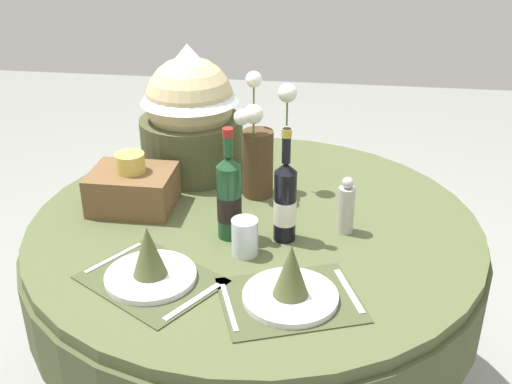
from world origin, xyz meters
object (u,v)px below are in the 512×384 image
at_px(place_setting_right, 291,285).
at_px(wine_bottle_left, 229,197).
at_px(dining_table, 255,259).
at_px(place_setting_left, 150,265).
at_px(tumbler_near_left, 244,237).
at_px(gift_tub_back_left, 190,108).
at_px(woven_basket_side_left, 133,187).
at_px(wine_bottle_centre, 285,201).
at_px(flower_vase, 259,148).
at_px(pepper_mill, 346,207).

bearing_deg(place_setting_right, wine_bottle_left, 125.09).
relative_size(place_setting_right, wine_bottle_left, 1.21).
distance_m(dining_table, place_setting_left, 0.46).
distance_m(place_setting_right, tumbler_near_left, 0.25).
xyz_separation_m(gift_tub_back_left, woven_basket_side_left, (-0.12, -0.30, -0.17)).
relative_size(wine_bottle_centre, gift_tub_back_left, 0.75).
bearing_deg(flower_vase, wine_bottle_left, -99.56).
bearing_deg(wine_bottle_centre, pepper_mill, 21.22).
xyz_separation_m(place_setting_right, gift_tub_back_left, (-0.42, 0.73, 0.19)).
height_order(place_setting_left, pepper_mill, pepper_mill).
height_order(tumbler_near_left, gift_tub_back_left, gift_tub_back_left).
height_order(dining_table, place_setting_right, place_setting_right).
height_order(wine_bottle_left, gift_tub_back_left, gift_tub_back_left).
distance_m(wine_bottle_centre, pepper_mill, 0.19).
xyz_separation_m(tumbler_near_left, gift_tub_back_left, (-0.27, 0.53, 0.18)).
distance_m(place_setting_right, gift_tub_back_left, 0.86).
xyz_separation_m(flower_vase, wine_bottle_centre, (0.11, -0.28, -0.04)).
bearing_deg(flower_vase, gift_tub_back_left, 149.56).
distance_m(place_setting_right, wine_bottle_left, 0.36).
bearing_deg(dining_table, wine_bottle_left, -119.45).
bearing_deg(woven_basket_side_left, place_setting_right, -38.47).
distance_m(wine_bottle_left, pepper_mill, 0.35).
relative_size(dining_table, place_setting_left, 3.31).
height_order(dining_table, wine_bottle_left, wine_bottle_left).
height_order(place_setting_left, tumbler_near_left, place_setting_left).
height_order(place_setting_right, wine_bottle_left, wine_bottle_left).
height_order(pepper_mill, woven_basket_side_left, woven_basket_side_left).
xyz_separation_m(dining_table, wine_bottle_centre, (0.10, -0.10, 0.27)).
relative_size(place_setting_left, wine_bottle_left, 1.26).
bearing_deg(place_setting_left, pepper_mill, 33.17).
bearing_deg(pepper_mill, dining_table, 173.84).
bearing_deg(woven_basket_side_left, gift_tub_back_left, 67.61).
bearing_deg(pepper_mill, woven_basket_side_left, 174.48).
bearing_deg(pepper_mill, tumbler_near_left, -149.58).
relative_size(tumbler_near_left, woven_basket_side_left, 0.41).
bearing_deg(dining_table, wine_bottle_centre, -43.67).
bearing_deg(place_setting_right, place_setting_left, 174.16).
relative_size(place_setting_left, tumbler_near_left, 3.99).
relative_size(dining_table, place_setting_right, 3.45).
relative_size(place_setting_right, flower_vase, 1.02).
height_order(wine_bottle_left, wine_bottle_centre, wine_bottle_centre).
bearing_deg(tumbler_near_left, wine_bottle_centre, 42.57).
relative_size(wine_bottle_centre, tumbler_near_left, 3.21).
bearing_deg(wine_bottle_left, place_setting_right, -54.91).
bearing_deg(tumbler_near_left, dining_table, 89.23).
xyz_separation_m(place_setting_right, woven_basket_side_left, (-0.54, 0.43, 0.02)).
relative_size(place_setting_left, pepper_mill, 2.39).
height_order(wine_bottle_left, woven_basket_side_left, wine_bottle_left).
distance_m(pepper_mill, woven_basket_side_left, 0.67).
bearing_deg(place_setting_left, gift_tub_back_left, 93.90).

